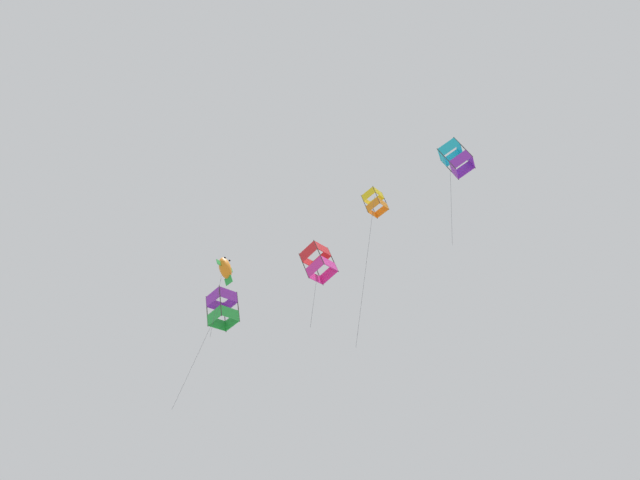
# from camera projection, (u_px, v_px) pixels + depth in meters

# --- Properties ---
(kite_box_far_centre) EXTENTS (2.20, 2.35, 6.78)m
(kite_box_far_centre) POSITION_uv_depth(u_px,v_px,m) (456.00, 158.00, 39.10)
(kite_box_far_centre) COLOR #1EB2C6
(kite_box_upper_right) EXTENTS (2.54, 2.28, 10.01)m
(kite_box_upper_right) POSITION_uv_depth(u_px,v_px,m) (375.00, 203.00, 38.46)
(kite_box_upper_right) COLOR yellow
(kite_box_near_right) EXTENTS (2.34, 2.53, 5.48)m
(kite_box_near_right) POSITION_uv_depth(u_px,v_px,m) (318.00, 263.00, 39.14)
(kite_box_near_right) COLOR red
(kite_box_highest) EXTENTS (3.81, 3.51, 7.47)m
(kite_box_highest) POSITION_uv_depth(u_px,v_px,m) (223.00, 309.00, 38.95)
(kite_box_highest) COLOR purple
(kite_fish_near_left) EXTENTS (1.79, 1.41, 5.16)m
(kite_fish_near_left) POSITION_uv_depth(u_px,v_px,m) (225.00, 268.00, 37.87)
(kite_fish_near_left) COLOR orange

